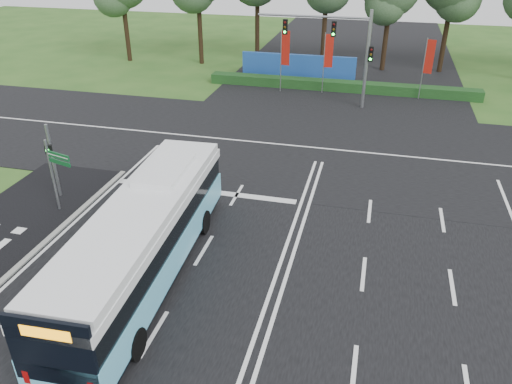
{
  "coord_description": "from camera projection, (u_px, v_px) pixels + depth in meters",
  "views": [
    {
      "loc": [
        3.02,
        -16.23,
        12.09
      ],
      "look_at": [
        -1.54,
        2.0,
        2.0
      ],
      "focal_mm": 35.0,
      "sensor_mm": 36.0,
      "label": 1
    }
  ],
  "objects": [
    {
      "name": "ground",
      "position": [
        281.0,
        262.0,
        20.23
      ],
      "size": [
        120.0,
        120.0,
        0.0
      ],
      "primitive_type": "plane",
      "color": "#29531B",
      "rests_on": "ground"
    },
    {
      "name": "blue_hoarding",
      "position": [
        298.0,
        67.0,
        43.65
      ],
      "size": [
        10.0,
        0.3,
        2.2
      ],
      "primitive_type": "cube",
      "color": "#1C4A9C",
      "rests_on": "ground"
    },
    {
      "name": "road_main",
      "position": [
        281.0,
        262.0,
        20.22
      ],
      "size": [
        20.0,
        120.0,
        0.04
      ],
      "primitive_type": "cube",
      "color": "black",
      "rests_on": "ground"
    },
    {
      "name": "pedestrian_signal",
      "position": [
        52.0,
        159.0,
        24.15
      ],
      "size": [
        0.36,
        0.43,
        3.83
      ],
      "rotation": [
        0.0,
        0.0,
        0.41
      ],
      "color": "gray",
      "rests_on": "ground"
    },
    {
      "name": "road_cross",
      "position": [
        320.0,
        148.0,
        30.48
      ],
      "size": [
        120.0,
        14.0,
        0.05
      ],
      "primitive_type": "cube",
      "color": "black",
      "rests_on": "ground"
    },
    {
      "name": "city_bus",
      "position": [
        144.0,
        239.0,
        18.55
      ],
      "size": [
        3.15,
        12.44,
        3.54
      ],
      "rotation": [
        0.0,
        0.0,
        0.05
      ],
      "color": "#68CCF0",
      "rests_on": "ground"
    },
    {
      "name": "hedge",
      "position": [
        341.0,
        86.0,
        40.99
      ],
      "size": [
        22.0,
        1.2,
        0.8
      ],
      "primitive_type": "cube",
      "color": "black",
      "rests_on": "ground"
    },
    {
      "name": "traffic_light_gantry",
      "position": [
        343.0,
        43.0,
        35.51
      ],
      "size": [
        8.41,
        0.28,
        7.0
      ],
      "color": "gray",
      "rests_on": "ground"
    },
    {
      "name": "banner_flag_mid",
      "position": [
        327.0,
        55.0,
        39.07
      ],
      "size": [
        0.71,
        0.13,
        4.79
      ],
      "rotation": [
        0.0,
        0.0,
        0.1
      ],
      "color": "gray",
      "rests_on": "ground"
    },
    {
      "name": "banner_flag_right",
      "position": [
        428.0,
        60.0,
        37.61
      ],
      "size": [
        0.68,
        0.21,
        4.71
      ],
      "rotation": [
        0.0,
        0.0,
        -0.24
      ],
      "color": "gray",
      "rests_on": "ground"
    },
    {
      "name": "kerb_strip",
      "position": [
        17.0,
        268.0,
        19.8
      ],
      "size": [
        0.25,
        18.0,
        0.12
      ],
      "primitive_type": "cube",
      "color": "gray",
      "rests_on": "ground"
    },
    {
      "name": "banner_flag_left",
      "position": [
        284.0,
        52.0,
        39.32
      ],
      "size": [
        0.73,
        0.17,
        5.0
      ],
      "rotation": [
        0.0,
        0.0,
        -0.16
      ],
      "color": "gray",
      "rests_on": "ground"
    },
    {
      "name": "street_sign",
      "position": [
        55.0,
        168.0,
        22.75
      ],
      "size": [
        1.37,
        0.44,
        3.61
      ],
      "rotation": [
        0.0,
        0.0,
        -0.27
      ],
      "color": "gray",
      "rests_on": "ground"
    }
  ]
}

